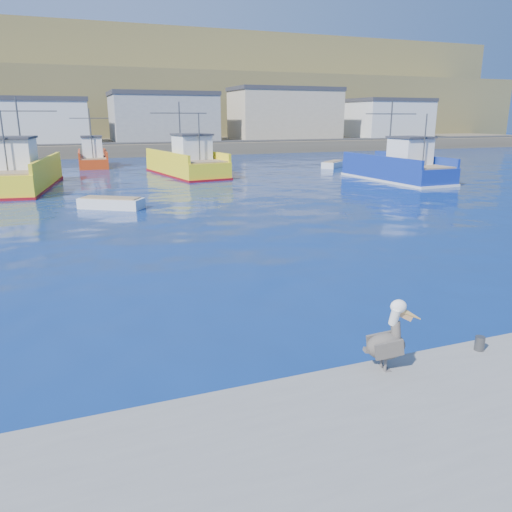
{
  "coord_description": "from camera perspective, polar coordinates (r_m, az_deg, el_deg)",
  "views": [
    {
      "loc": [
        -4.67,
        -10.54,
        5.16
      ],
      "look_at": [
        0.46,
        2.89,
        1.13
      ],
      "focal_mm": 35.0,
      "sensor_mm": 36.0,
      "label": 1
    }
  ],
  "objects": [
    {
      "name": "trawler_blue",
      "position": [
        43.71,
        15.92,
        9.62
      ],
      "size": [
        5.15,
        10.88,
        6.44
      ],
      "color": "navy",
      "rests_on": "ground"
    },
    {
      "name": "dock_bollards",
      "position": [
        9.96,
        14.1,
        -11.79
      ],
      "size": [
        36.2,
        0.2,
        0.3
      ],
      "color": "#4C4C4C",
      "rests_on": "dock"
    },
    {
      "name": "skiff_mid",
      "position": [
        30.27,
        -16.21,
        5.72
      ],
      "size": [
        3.79,
        3.1,
        0.8
      ],
      "color": "silver",
      "rests_on": "ground"
    },
    {
      "name": "far_shore",
      "position": [
        119.9,
        -19.5,
        16.64
      ],
      "size": [
        200.0,
        81.0,
        24.0
      ],
      "color": "brown",
      "rests_on": "ground"
    },
    {
      "name": "trawler_yellow_b",
      "position": [
        46.43,
        -7.92,
        10.43
      ],
      "size": [
        5.62,
        11.85,
        6.53
      ],
      "color": "yellow",
      "rests_on": "ground"
    },
    {
      "name": "skiff_far",
      "position": [
        53.86,
        8.86,
        10.26
      ],
      "size": [
        3.73,
        3.47,
        0.82
      ],
      "color": "silver",
      "rests_on": "ground"
    },
    {
      "name": "boat_orange",
      "position": [
        56.49,
        -18.15,
        10.68
      ],
      "size": [
        3.97,
        7.68,
        5.98
      ],
      "color": "#C0350F",
      "rests_on": "ground"
    },
    {
      "name": "pelican",
      "position": [
        9.85,
        14.88,
        -9.28
      ],
      "size": [
        1.13,
        0.59,
        1.4
      ],
      "color": "#595451",
      "rests_on": "dock"
    },
    {
      "name": "ground",
      "position": [
        12.63,
        2.76,
        -8.47
      ],
      "size": [
        260.0,
        260.0,
        0.0
      ],
      "primitive_type": "plane",
      "color": "navy",
      "rests_on": "ground"
    },
    {
      "name": "trawler_yellow_a",
      "position": [
        40.96,
        -25.36,
        8.47
      ],
      "size": [
        5.82,
        12.63,
        6.63
      ],
      "color": "yellow",
      "rests_on": "ground"
    }
  ]
}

